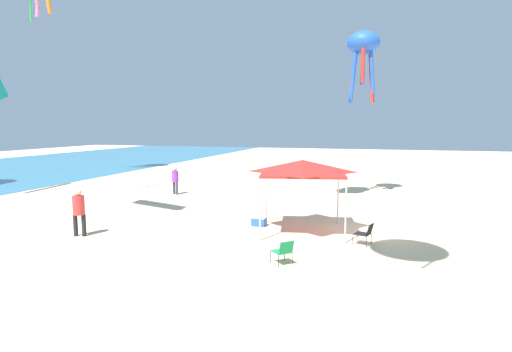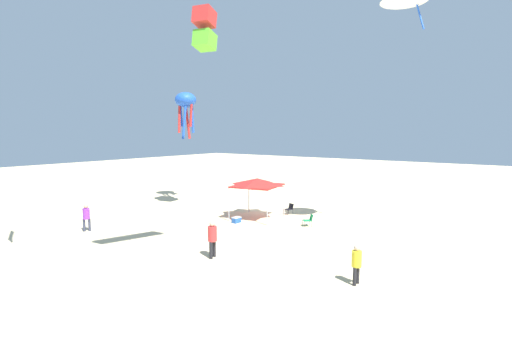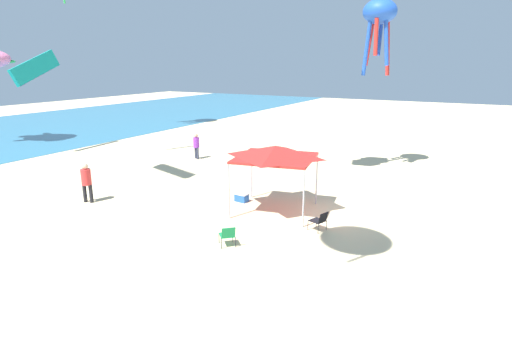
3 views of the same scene
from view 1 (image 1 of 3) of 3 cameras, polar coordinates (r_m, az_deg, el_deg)
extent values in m
cube|color=beige|center=(17.60, 13.66, -7.73)|extent=(120.00, 120.00, 0.10)
cylinder|color=#B7B7BC|center=(15.60, 12.44, -4.89)|extent=(0.07, 0.07, 2.40)
cylinder|color=#B7B7BC|center=(18.53, 11.40, -2.96)|extent=(0.07, 0.07, 2.40)
cylinder|color=#B7B7BC|center=(15.56, 0.56, -4.75)|extent=(0.07, 0.07, 2.40)
cylinder|color=#B7B7BC|center=(18.50, 1.44, -2.84)|extent=(0.07, 0.07, 2.40)
cube|color=red|center=(16.78, 6.52, 0.41)|extent=(3.64, 3.80, 0.10)
pyramid|color=red|center=(16.75, 6.53, 1.42)|extent=(3.57, 3.73, 0.49)
cylinder|color=black|center=(16.13, 14.06, -8.19)|extent=(0.02, 0.02, 0.40)
cylinder|color=black|center=(15.66, 13.36, -8.63)|extent=(0.02, 0.02, 0.40)
cylinder|color=black|center=(15.96, 15.82, -8.42)|extent=(0.02, 0.02, 0.40)
cylinder|color=black|center=(15.48, 15.17, -8.87)|extent=(0.02, 0.02, 0.40)
cube|color=black|center=(15.75, 14.62, -7.83)|extent=(0.66, 0.66, 0.03)
cube|color=black|center=(15.61, 15.65, -7.20)|extent=(0.51, 0.28, 0.41)
cylinder|color=black|center=(13.64, 4.01, -10.84)|extent=(0.02, 0.02, 0.40)
cylinder|color=black|center=(13.39, 2.05, -11.17)|extent=(0.02, 0.02, 0.40)
cylinder|color=black|center=(13.21, 5.18, -11.45)|extent=(0.02, 0.02, 0.40)
cylinder|color=black|center=(12.96, 3.18, -11.80)|extent=(0.02, 0.02, 0.40)
cube|color=#198C4C|center=(13.24, 3.61, -10.49)|extent=(0.74, 0.74, 0.03)
cube|color=#198C4C|center=(12.94, 4.27, -9.94)|extent=(0.43, 0.45, 0.41)
cube|color=blue|center=(18.00, 0.42, -6.43)|extent=(0.46, 0.64, 0.36)
cube|color=white|center=(17.96, 0.42, -5.81)|extent=(0.47, 0.65, 0.04)
cylinder|color=#33384C|center=(26.44, -11.00, -1.70)|extent=(0.16, 0.16, 0.80)
cylinder|color=#33384C|center=(26.70, -11.40, -1.63)|extent=(0.16, 0.16, 0.80)
cylinder|color=purple|center=(26.47, -11.24, -0.06)|extent=(0.42, 0.42, 0.70)
sphere|color=tan|center=(26.41, -11.27, 0.97)|extent=(0.26, 0.26, 0.26)
cylinder|color=black|center=(17.87, -23.91, -6.32)|extent=(0.17, 0.17, 0.87)
cylinder|color=black|center=(17.72, -22.92, -6.38)|extent=(0.17, 0.17, 0.87)
cylinder|color=red|center=(17.63, -23.55, -3.76)|extent=(0.46, 0.46, 0.76)
sphere|color=beige|center=(17.54, -23.63, -2.09)|extent=(0.28, 0.28, 0.28)
cylinder|color=green|center=(26.86, -29.01, 20.38)|extent=(0.10, 0.10, 2.04)
ellipsoid|color=blue|center=(26.25, 14.79, 17.56)|extent=(1.90, 1.90, 1.38)
cylinder|color=blue|center=(26.64, 14.67, 14.37)|extent=(0.42, 0.23, 2.02)
cylinder|color=red|center=(26.30, 13.47, 13.89)|extent=(0.34, 0.45, 2.58)
cylinder|color=blue|center=(25.65, 13.44, 13.43)|extent=(0.39, 0.48, 3.14)
cylinder|color=red|center=(25.42, 14.71, 14.72)|extent=(0.42, 0.23, 2.02)
cylinder|color=blue|center=(25.70, 15.90, 13.97)|extent=(0.34, 0.45, 2.58)
cylinder|color=red|center=(26.28, 15.83, 13.21)|extent=(0.39, 0.48, 3.14)
camera|label=2|loc=(24.75, -72.40, 6.75)|focal=25.86mm
camera|label=3|loc=(5.25, 102.04, 21.67)|focal=28.91mm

